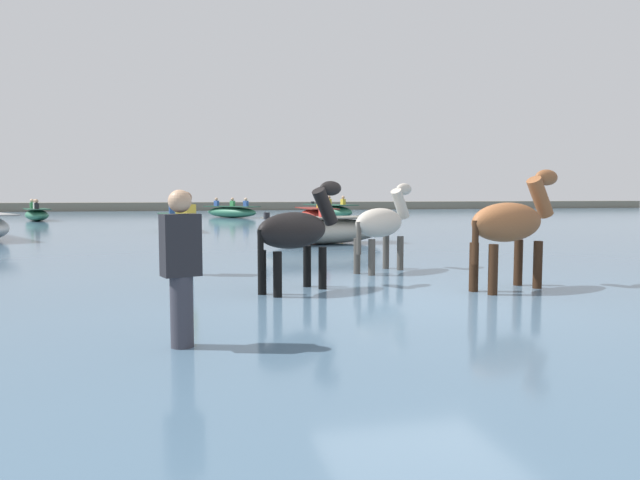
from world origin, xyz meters
TOP-DOWN VIEW (x-y plane):
  - ground_plane at (0.00, 0.00)m, footprint 120.00×120.00m
  - water_surface at (0.00, 10.00)m, footprint 90.00×90.00m
  - horse_lead_pinto at (0.31, 2.46)m, footprint 1.48×1.21m
  - horse_trailing_black at (-1.51, 0.81)m, footprint 1.51×1.16m
  - horse_flank_chestnut at (1.43, 0.25)m, footprint 1.77×0.93m
  - boat_far_inshore at (0.70, 8.11)m, footprint 3.54×1.72m
  - boat_mid_outer at (-3.29, 14.42)m, footprint 1.36×3.07m
  - boat_distant_west at (-0.33, 25.96)m, footprint 3.20×3.52m
  - boat_near_starboard at (-10.07, 24.26)m, footprint 1.92×3.13m
  - boat_near_port at (2.70, 17.84)m, footprint 1.27×3.86m
  - boat_mid_channel at (4.90, 23.96)m, footprint 2.42×4.25m
  - person_spectator_far at (-2.97, 2.80)m, footprint 0.33×0.38m
  - person_wading_mid at (-3.05, -1.84)m, footprint 0.37×0.29m
  - far_shoreline at (0.00, 41.49)m, footprint 80.00×2.40m

SIDE VIEW (x-z plane):
  - ground_plane at x=0.00m, z-range 0.00..0.00m
  - water_surface at x=0.00m, z-range 0.00..0.25m
  - far_shoreline at x=0.00m, z-range 0.00..0.91m
  - boat_mid_outer at x=-3.29m, z-range 0.02..1.12m
  - boat_near_starboard at x=-10.07m, z-range 0.03..1.11m
  - boat_distant_west at x=-0.33m, z-range 0.02..1.15m
  - boat_far_inshore at x=0.70m, z-range 0.01..1.22m
  - boat_near_port at x=2.70m, z-range 0.01..1.22m
  - boat_mid_channel at x=4.90m, z-range 0.02..1.26m
  - person_spectator_far at x=-2.97m, z-range 0.05..1.68m
  - person_wading_mid at x=-3.05m, z-range 0.05..1.68m
  - horse_trailing_black at x=-1.51m, z-range 0.16..1.94m
  - horse_lead_pinto at x=0.31m, z-range 0.16..1.95m
  - horse_flank_chestnut at x=1.43m, z-range 0.18..2.13m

